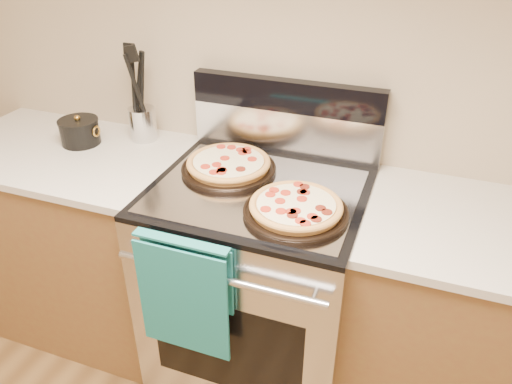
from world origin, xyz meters
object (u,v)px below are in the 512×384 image
(utensil_crock, at_px, (143,124))
(saucepan, at_px, (80,133))
(pepperoni_pizza_back, at_px, (229,165))
(pepperoni_pizza_front, at_px, (296,208))
(range_body, at_px, (259,288))

(utensil_crock, xyz_separation_m, saucepan, (-0.23, -0.13, -0.02))
(pepperoni_pizza_back, relative_size, pepperoni_pizza_front, 1.04)
(utensil_crock, distance_m, saucepan, 0.26)
(range_body, bearing_deg, pepperoni_pizza_front, -36.90)
(utensil_crock, bearing_deg, pepperoni_pizza_front, -25.14)
(range_body, distance_m, pepperoni_pizza_front, 0.54)
(saucepan, bearing_deg, utensil_crock, 29.80)
(pepperoni_pizza_front, height_order, saucepan, saucepan)
(range_body, xyz_separation_m, saucepan, (-0.84, 0.11, 0.51))
(pepperoni_pizza_front, bearing_deg, saucepan, 166.78)
(pepperoni_pizza_back, bearing_deg, utensil_crock, 160.02)
(range_body, bearing_deg, pepperoni_pizza_back, 154.61)
(pepperoni_pizza_back, distance_m, utensil_crock, 0.50)
(saucepan, bearing_deg, pepperoni_pizza_back, -3.20)
(pepperoni_pizza_front, bearing_deg, pepperoni_pizza_back, 148.04)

